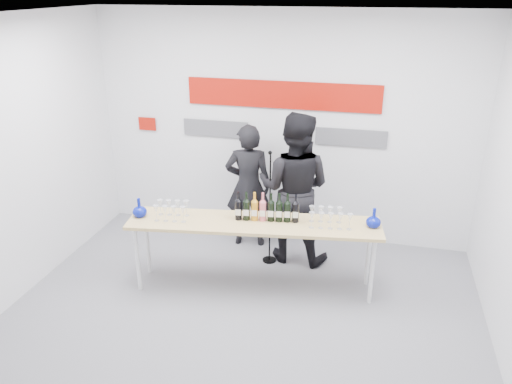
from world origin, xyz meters
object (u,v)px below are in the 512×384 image
tasting_table (254,227)px  presenter_left (248,186)px  presenter_right (294,189)px  mic_stand (270,229)px

tasting_table → presenter_left: 1.07m
tasting_table → presenter_right: bearing=60.5°
presenter_left → mic_stand: 0.67m
presenter_right → mic_stand: bearing=39.3°
presenter_right → tasting_table: bearing=73.5°
tasting_table → mic_stand: size_ratio=1.92×
tasting_table → presenter_left: presenter_left is taller
mic_stand → presenter_left: bearing=109.9°
tasting_table → mic_stand: (0.05, 0.61, -0.32)m
presenter_right → mic_stand: 0.59m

